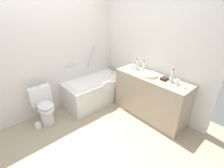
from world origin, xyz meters
TOP-DOWN VIEW (x-y plane):
  - ground_plane at (0.00, 0.00)m, footprint 4.02×4.02m
  - wall_back_tiled at (0.00, 1.25)m, footprint 3.42×0.10m
  - wall_right_mirror at (1.56, 0.00)m, footprint 0.10×2.81m
  - bathtub at (0.71, 0.84)m, footprint 1.41×0.74m
  - toilet at (-0.47, 0.87)m, footprint 0.40×0.51m
  - vanity_counter at (1.24, -0.34)m, footprint 0.53×1.50m
  - sink_basin at (1.20, -0.29)m, footprint 0.30×0.30m
  - sink_faucet at (1.38, -0.29)m, footprint 0.13×0.15m
  - water_bottle_0 at (1.29, 0.10)m, footprint 0.07×0.07m
  - water_bottle_1 at (1.27, -0.71)m, footprint 0.07×0.07m
  - water_bottle_2 at (1.30, -0.06)m, footprint 0.06×0.06m
  - drinking_glass_0 at (1.29, 0.21)m, footprint 0.08×0.08m
  - drinking_glass_1 at (1.25, -0.83)m, footprint 0.06×0.06m
  - amenity_basket at (1.26, -0.58)m, footprint 0.14×0.10m
  - soap_dish at (1.23, -0.96)m, footprint 0.09×0.06m
  - toilet_paper_roll at (-0.68, 0.79)m, footprint 0.11×0.11m

SIDE VIEW (x-z plane):
  - ground_plane at x=0.00m, z-range 0.00..0.00m
  - toilet_paper_roll at x=-0.68m, z-range 0.00..0.11m
  - bathtub at x=0.71m, z-range -0.33..0.95m
  - toilet at x=-0.47m, z-range 0.00..0.75m
  - vanity_counter at x=1.24m, z-range 0.00..0.90m
  - soap_dish at x=1.23m, z-range 0.90..0.92m
  - sink_basin at x=1.20m, z-range 0.90..0.95m
  - amenity_basket at x=1.26m, z-range 0.90..0.95m
  - sink_faucet at x=1.38m, z-range 0.89..0.97m
  - drinking_glass_0 at x=1.29m, z-range 0.90..0.98m
  - drinking_glass_1 at x=1.25m, z-range 0.90..1.00m
  - water_bottle_2 at x=1.30m, z-range 0.89..1.12m
  - water_bottle_0 at x=1.29m, z-range 0.89..1.12m
  - water_bottle_1 at x=1.27m, z-range 0.89..1.13m
  - wall_back_tiled at x=0.00m, z-range 0.00..2.35m
  - wall_right_mirror at x=1.56m, z-range 0.00..2.35m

